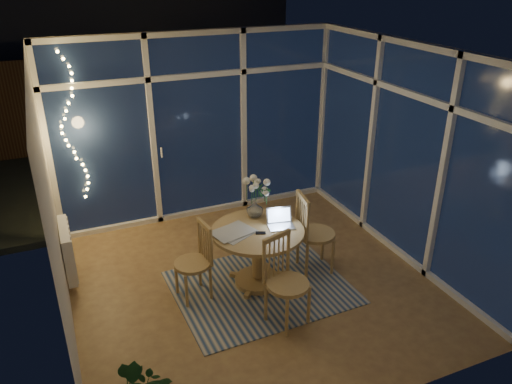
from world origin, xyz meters
TOP-DOWN VIEW (x-y plane):
  - floor at (0.00, 0.00)m, footprint 4.00×4.00m
  - ceiling at (0.00, 0.00)m, footprint 4.00×4.00m
  - wall_back at (0.00, 2.00)m, footprint 4.00×0.04m
  - wall_front at (0.00, -2.00)m, footprint 4.00×0.04m
  - wall_left at (-2.00, 0.00)m, footprint 0.04×4.00m
  - wall_right at (2.00, 0.00)m, footprint 0.04×4.00m
  - window_wall_back at (0.00, 1.96)m, footprint 4.00×0.10m
  - window_wall_right at (1.96, 0.00)m, footprint 0.10×4.00m
  - radiator at (-1.94, 0.90)m, footprint 0.10×0.70m
  - fairy_lights at (-1.65, 1.88)m, footprint 0.24×0.10m
  - garden_patio at (0.50, 5.00)m, footprint 12.00×6.00m
  - garden_fence at (0.00, 5.50)m, footprint 11.00×0.08m
  - neighbour_roof at (0.30, 8.50)m, footprint 7.00×3.00m
  - garden_shrubs at (-0.80, 3.40)m, footprint 0.90×0.90m
  - rug at (0.03, -0.12)m, footprint 1.97×1.59m
  - dining_table at (0.03, -0.02)m, footprint 1.06×1.06m
  - chair_left at (-0.72, 0.03)m, footprint 0.46×0.46m
  - chair_right at (0.78, -0.02)m, footprint 0.54×0.54m
  - chair_front at (0.03, -0.76)m, footprint 0.57×0.57m
  - laptop at (0.29, -0.06)m, footprint 0.33×0.30m
  - flower_vase at (0.12, 0.28)m, footprint 0.21×0.21m
  - bowl at (0.43, 0.10)m, footprint 0.16×0.16m
  - newspapers at (-0.26, 0.02)m, footprint 0.50×0.45m
  - phone at (0.03, -0.10)m, footprint 0.12×0.09m

SIDE VIEW (x-z plane):
  - garden_patio at x=0.50m, z-range -0.11..-0.01m
  - floor at x=0.00m, z-range 0.00..0.00m
  - rug at x=0.03m, z-range 0.00..0.01m
  - dining_table at x=0.03m, z-range 0.00..0.70m
  - radiator at x=-1.94m, z-range 0.11..0.69m
  - chair_left at x=-0.72m, z-range 0.00..0.90m
  - garden_shrubs at x=-0.80m, z-range 0.00..0.90m
  - chair_front at x=0.03m, z-range 0.00..0.98m
  - chair_right at x=0.78m, z-range 0.00..1.02m
  - phone at x=0.03m, z-range 0.70..0.71m
  - newspapers at x=-0.26m, z-range 0.70..0.72m
  - bowl at x=0.43m, z-range 0.70..0.74m
  - flower_vase at x=0.12m, z-range 0.70..0.91m
  - laptop at x=0.29m, z-range 0.70..0.91m
  - garden_fence at x=0.00m, z-range 0.00..1.80m
  - wall_back at x=0.00m, z-range 0.00..2.60m
  - wall_front at x=0.00m, z-range 0.00..2.60m
  - wall_left at x=-2.00m, z-range 0.00..2.60m
  - wall_right at x=2.00m, z-range 0.00..2.60m
  - window_wall_back at x=0.00m, z-range 0.00..2.60m
  - window_wall_right at x=1.96m, z-range 0.00..2.60m
  - fairy_lights at x=-1.65m, z-range 0.60..2.45m
  - neighbour_roof at x=0.30m, z-range 1.10..3.30m
  - ceiling at x=0.00m, z-range 2.60..2.60m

